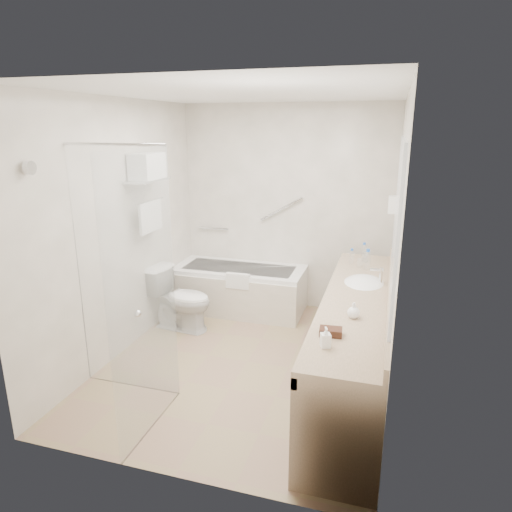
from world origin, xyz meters
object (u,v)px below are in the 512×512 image
(bathtub, at_px, (239,289))
(water_bottle_left, at_px, (364,251))
(toilet, at_px, (181,299))
(amenity_basket, at_px, (331,332))
(vanity_counter, at_px, (356,320))

(bathtub, distance_m, water_bottle_left, 1.65)
(toilet, relative_size, water_bottle_left, 4.00)
(water_bottle_left, bearing_deg, toilet, -165.41)
(toilet, bearing_deg, water_bottle_left, -68.57)
(bathtub, bearing_deg, water_bottle_left, -7.77)
(amenity_basket, distance_m, water_bottle_left, 1.98)
(water_bottle_left, bearing_deg, bathtub, 172.23)
(vanity_counter, relative_size, amenity_basket, 17.51)
(bathtub, height_order, amenity_basket, amenity_basket)
(bathtub, relative_size, toilet, 2.23)
(toilet, bearing_deg, vanity_counter, -102.12)
(vanity_counter, relative_size, toilet, 3.77)
(bathtub, height_order, toilet, toilet)
(toilet, bearing_deg, amenity_basket, -121.60)
(toilet, xyz_separation_m, water_bottle_left, (1.95, 0.51, 0.58))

